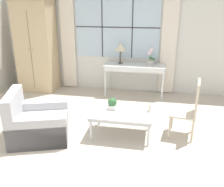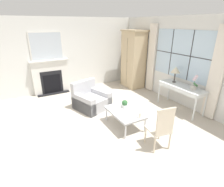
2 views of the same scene
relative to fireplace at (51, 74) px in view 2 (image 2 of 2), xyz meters
The scene contains 13 objects.
ground_plane 3.07m from the fireplace, 11.51° to the left, with size 14.00×14.00×0.00m, color #BCB2A3.
wall_back_windowed 4.68m from the fireplace, 51.17° to the left, with size 7.20×0.14×2.80m.
wall_left 1.35m from the fireplace, 95.76° to the left, with size 0.06×7.20×2.80m, color silver.
fireplace is the anchor object (origin of this frame).
armoire 3.36m from the fireplace, 74.96° to the left, with size 1.01×0.70×2.33m.
console_table 4.72m from the fireplace, 43.69° to the left, with size 1.48×0.54×0.79m.
table_lamp 4.52m from the fireplace, 47.46° to the left, with size 0.30×0.30×0.51m.
potted_orchid 5.02m from the fireplace, 41.20° to the left, with size 0.21×0.16×0.44m.
armchair_upholstered 2.20m from the fireplace, 22.47° to the left, with size 1.18×1.15×0.86m.
side_chair_wooden 4.76m from the fireplace, 16.43° to the left, with size 0.50×0.50×1.03m.
coffee_table 3.63m from the fireplace, 19.13° to the left, with size 1.08×0.69×0.44m.
potted_plant_small 3.47m from the fireplace, 21.93° to the left, with size 0.16×0.16×0.21m.
pillar_candle 4.10m from the fireplace, 18.59° to the left, with size 0.09×0.09×0.15m.
Camera 2 is at (3.88, -1.68, 2.58)m, focal length 28.00 mm.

